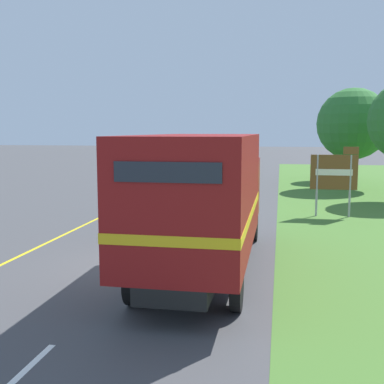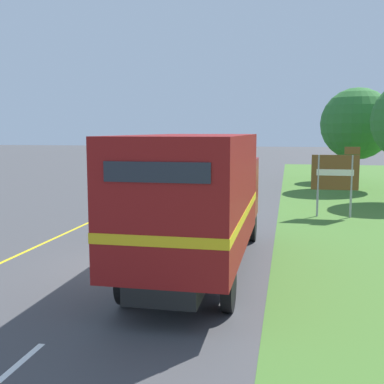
% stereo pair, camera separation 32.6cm
% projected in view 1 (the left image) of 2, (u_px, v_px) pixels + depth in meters
% --- Properties ---
extents(ground_plane, '(200.00, 200.00, 0.00)m').
position_uv_depth(ground_plane, '(137.00, 266.00, 13.13)').
color(ground_plane, '#444447').
extents(edge_line_yellow, '(0.12, 58.78, 0.01)m').
position_uv_depth(edge_line_yellow, '(137.00, 200.00, 25.63)').
color(edge_line_yellow, yellow).
rests_on(edge_line_yellow, ground).
extents(centre_dash_nearest, '(0.12, 2.60, 0.01)m').
position_uv_depth(centre_dash_nearest, '(11.00, 384.00, 7.00)').
color(centre_dash_nearest, white).
rests_on(centre_dash_nearest, ground).
extents(centre_dash_near, '(0.12, 2.60, 0.01)m').
position_uv_depth(centre_dash_near, '(140.00, 262.00, 13.44)').
color(centre_dash_near, white).
rests_on(centre_dash_near, ground).
extents(centre_dash_mid_a, '(0.12, 2.60, 0.01)m').
position_uv_depth(centre_dash_mid_a, '(186.00, 220.00, 19.88)').
color(centre_dash_mid_a, white).
rests_on(centre_dash_mid_a, ground).
extents(centre_dash_mid_b, '(0.12, 2.60, 0.01)m').
position_uv_depth(centre_dash_mid_b, '(209.00, 198.00, 26.31)').
color(centre_dash_mid_b, white).
rests_on(centre_dash_mid_b, ground).
extents(centre_dash_far, '(0.12, 2.60, 0.01)m').
position_uv_depth(centre_dash_far, '(223.00, 185.00, 32.75)').
color(centre_dash_far, white).
rests_on(centre_dash_far, ground).
extents(centre_dash_farthest, '(0.12, 2.60, 0.01)m').
position_uv_depth(centre_dash_farthest, '(233.00, 176.00, 39.19)').
color(centre_dash_farthest, white).
rests_on(centre_dash_farthest, ground).
extents(horse_trailer_truck, '(2.56, 8.63, 3.56)m').
position_uv_depth(horse_trailer_truck, '(204.00, 196.00, 12.26)').
color(horse_trailer_truck, black).
rests_on(horse_trailer_truck, ground).
extents(lead_car_white, '(1.80, 4.27, 1.82)m').
position_uv_depth(lead_car_white, '(172.00, 181.00, 26.31)').
color(lead_car_white, black).
rests_on(lead_car_white, ground).
extents(highway_sign, '(1.95, 0.09, 2.99)m').
position_uv_depth(highway_sign, '(335.00, 174.00, 20.42)').
color(highway_sign, '#9E9EA3').
rests_on(highway_sign, ground).
extents(roadside_tree_mid, '(4.47, 4.47, 6.32)m').
position_uv_depth(roadside_tree_mid, '(353.00, 124.00, 30.11)').
color(roadside_tree_mid, brown).
rests_on(roadside_tree_mid, ground).
extents(roadside_tree_far, '(3.55, 3.55, 5.51)m').
position_uv_depth(roadside_tree_far, '(344.00, 130.00, 35.03)').
color(roadside_tree_far, '#4C3823').
rests_on(roadside_tree_far, ground).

